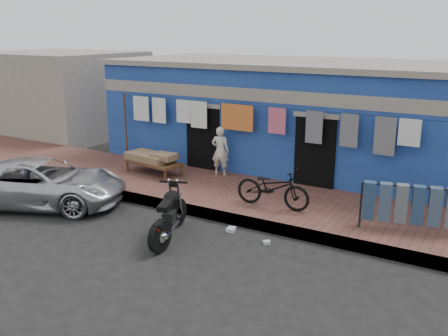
# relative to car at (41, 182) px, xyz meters

# --- Properties ---
(ground) EXTENTS (80.00, 80.00, 0.00)m
(ground) POSITION_rel_car_xyz_m (4.27, -0.23, -0.60)
(ground) COLOR black
(ground) RESTS_ON ground
(sidewalk) EXTENTS (28.00, 3.00, 0.25)m
(sidewalk) POSITION_rel_car_xyz_m (4.27, 2.77, -0.48)
(sidewalk) COLOR brown
(sidewalk) RESTS_ON ground
(curb) EXTENTS (28.00, 0.10, 0.25)m
(curb) POSITION_rel_car_xyz_m (4.27, 1.32, -0.48)
(curb) COLOR gray
(curb) RESTS_ON ground
(building) EXTENTS (12.20, 5.20, 3.36)m
(building) POSITION_rel_car_xyz_m (4.27, 6.75, 1.09)
(building) COLOR navy
(building) RESTS_ON ground
(neighbor_left) EXTENTS (6.00, 5.00, 3.40)m
(neighbor_left) POSITION_rel_car_xyz_m (-6.73, 6.77, 1.10)
(neighbor_left) COLOR #9E9384
(neighbor_left) RESTS_ON ground
(clothesline) EXTENTS (10.06, 0.06, 2.10)m
(clothesline) POSITION_rel_car_xyz_m (3.90, 4.02, 1.23)
(clothesline) COLOR brown
(clothesline) RESTS_ON sidewalk
(car) EXTENTS (4.68, 3.51, 1.20)m
(car) POSITION_rel_car_xyz_m (0.00, 0.00, 0.00)
(car) COLOR silver
(car) RESTS_ON ground
(seated_person) EXTENTS (0.56, 0.43, 1.41)m
(seated_person) POSITION_rel_car_xyz_m (2.89, 3.89, 0.35)
(seated_person) COLOR beige
(seated_person) RESTS_ON sidewalk
(bicycle) EXTENTS (1.81, 0.70, 1.16)m
(bicycle) POSITION_rel_car_xyz_m (5.33, 2.20, 0.23)
(bicycle) COLOR black
(bicycle) RESTS_ON sidewalk
(motorcycle) EXTENTS (1.81, 2.15, 1.12)m
(motorcycle) POSITION_rel_car_xyz_m (4.00, -0.06, -0.04)
(motorcycle) COLOR black
(motorcycle) RESTS_ON ground
(charpoy) EXTENTS (2.05, 1.38, 0.61)m
(charpoy) POSITION_rel_car_xyz_m (1.14, 3.05, -0.05)
(charpoy) COLOR brown
(charpoy) RESTS_ON sidewalk
(jeans_rack) EXTENTS (2.22, 1.30, 0.98)m
(jeans_rack) POSITION_rel_car_xyz_m (8.34, 2.43, 0.14)
(jeans_rack) COLOR black
(jeans_rack) RESTS_ON sidewalk
(litter_a) EXTENTS (0.20, 0.19, 0.07)m
(litter_a) POSITION_rel_car_xyz_m (3.13, 0.97, -0.57)
(litter_a) COLOR silver
(litter_a) RESTS_ON ground
(litter_b) EXTENTS (0.18, 0.17, 0.07)m
(litter_b) POSITION_rel_car_xyz_m (5.91, 0.73, -0.56)
(litter_b) COLOR silver
(litter_b) RESTS_ON ground
(litter_c) EXTENTS (0.20, 0.24, 0.08)m
(litter_c) POSITION_rel_car_xyz_m (4.94, 0.94, -0.56)
(litter_c) COLOR silver
(litter_c) RESTS_ON ground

